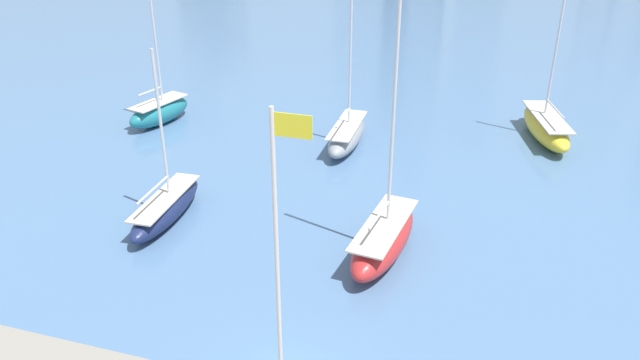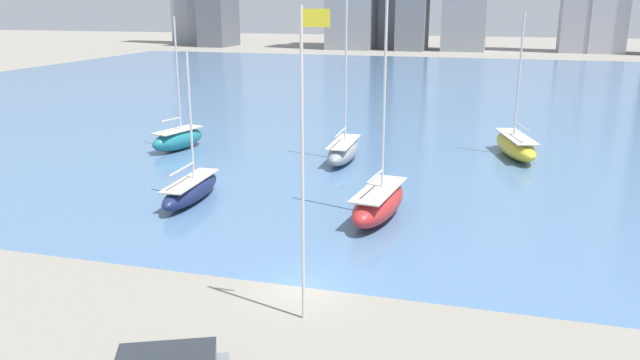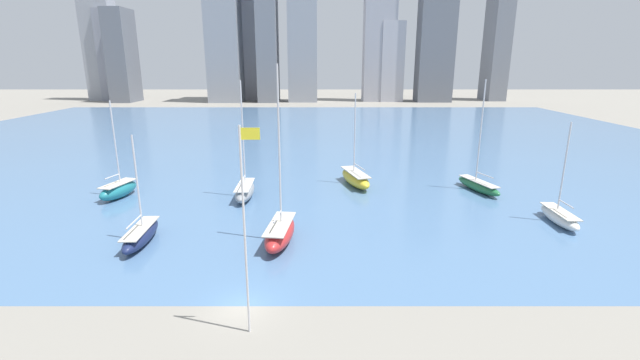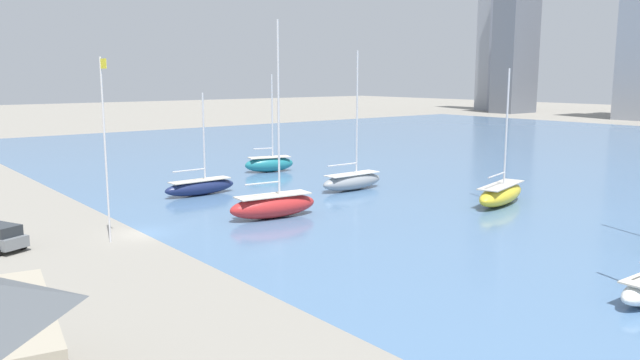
% 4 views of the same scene
% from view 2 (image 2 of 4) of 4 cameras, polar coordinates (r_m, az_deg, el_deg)
% --- Properties ---
extents(ground_plane, '(500.00, 500.00, 0.00)m').
position_cam_2_polar(ground_plane, '(31.61, -1.64, -9.77)').
color(ground_plane, gray).
extents(harbor_water, '(180.00, 140.00, 0.00)m').
position_cam_2_polar(harbor_water, '(98.50, 10.71, 7.64)').
color(harbor_water, '#4C7099').
rests_on(harbor_water, ground_plane).
extents(flag_pole, '(1.24, 0.14, 13.62)m').
position_cam_2_polar(flag_pole, '(26.11, -1.52, 1.76)').
color(flag_pole, silver).
rests_on(flag_pole, ground_plane).
extents(sailboat_yellow, '(4.80, 9.43, 12.98)m').
position_cam_2_polar(sailboat_yellow, '(60.08, 17.44, 3.04)').
color(sailboat_yellow, yellow).
rests_on(sailboat_yellow, harbor_water).
extents(sailboat_gray, '(2.39, 8.16, 14.94)m').
position_cam_2_polar(sailboat_gray, '(55.64, 2.16, 2.75)').
color(sailboat_gray, gray).
rests_on(sailboat_gray, harbor_water).
extents(sailboat_teal, '(3.74, 6.88, 12.49)m').
position_cam_2_polar(sailboat_teal, '(61.66, -12.86, 3.71)').
color(sailboat_teal, '#1E757F').
rests_on(sailboat_teal, harbor_water).
extents(sailboat_red, '(3.34, 8.43, 16.95)m').
position_cam_2_polar(sailboat_red, '(40.91, 5.39, -2.01)').
color(sailboat_red, '#B72828').
rests_on(sailboat_red, harbor_water).
extents(sailboat_navy, '(2.28, 8.10, 10.58)m').
position_cam_2_polar(sailboat_navy, '(45.27, -11.73, -0.86)').
color(sailboat_navy, '#19234C').
rests_on(sailboat_navy, harbor_water).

